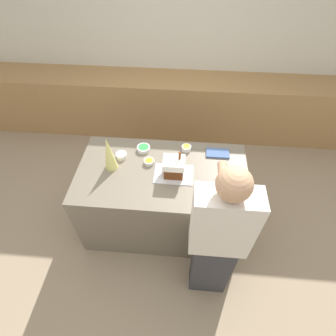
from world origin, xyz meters
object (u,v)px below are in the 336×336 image
(cookbook, at_px, (218,153))
(gingerbread_house, at_px, (174,167))
(candy_bowl_front_corner, at_px, (144,148))
(candy_bowl_behind_tray, at_px, (121,155))
(candy_bowl_far_left, at_px, (149,162))
(candy_bowl_near_tray_left, at_px, (186,148))
(decorative_tree, at_px, (109,153))
(baking_tray, at_px, (174,174))
(person, at_px, (217,241))

(cookbook, bearing_deg, gingerbread_house, -143.57)
(candy_bowl_front_corner, relative_size, candy_bowl_behind_tray, 1.26)
(candy_bowl_far_left, relative_size, candy_bowl_near_tray_left, 1.01)
(candy_bowl_near_tray_left, bearing_deg, cookbook, -6.04)
(decorative_tree, bearing_deg, cookbook, 14.55)
(candy_bowl_far_left, bearing_deg, candy_bowl_front_corner, 114.01)
(candy_bowl_far_left, bearing_deg, gingerbread_house, -26.68)
(baking_tray, bearing_deg, candy_bowl_near_tray_left, 73.03)
(baking_tray, relative_size, cookbook, 1.58)
(candy_bowl_behind_tray, height_order, cookbook, candy_bowl_behind_tray)
(baking_tray, xyz_separation_m, candy_bowl_far_left, (-0.26, 0.13, 0.02))
(candy_bowl_front_corner, xyz_separation_m, candy_bowl_behind_tray, (-0.21, -0.13, 0.00))
(candy_bowl_near_tray_left, relative_size, person, 0.06)
(gingerbread_house, distance_m, person, 0.79)
(candy_bowl_behind_tray, bearing_deg, candy_bowl_far_left, -11.41)
(candy_bowl_front_corner, bearing_deg, cookbook, 0.43)
(gingerbread_house, bearing_deg, person, -59.69)
(candy_bowl_behind_tray, bearing_deg, person, -42.33)
(gingerbread_house, xyz_separation_m, candy_bowl_behind_tray, (-0.55, 0.19, -0.08))
(decorative_tree, height_order, candy_bowl_near_tray_left, decorative_tree)
(decorative_tree, distance_m, candy_bowl_far_left, 0.41)
(gingerbread_house, relative_size, candy_bowl_near_tray_left, 2.67)
(baking_tray, distance_m, gingerbread_house, 0.10)
(decorative_tree, relative_size, candy_bowl_near_tray_left, 3.70)
(candy_bowl_near_tray_left, relative_size, candy_bowl_behind_tray, 0.93)
(cookbook, bearing_deg, candy_bowl_behind_tray, -172.30)
(person, bearing_deg, candy_bowl_far_left, 129.08)
(gingerbread_house, xyz_separation_m, person, (0.39, -0.67, -0.11))
(gingerbread_house, height_order, decorative_tree, decorative_tree)
(person, bearing_deg, cookbook, 87.40)
(gingerbread_house, xyz_separation_m, decorative_tree, (-0.62, 0.05, 0.08))
(candy_bowl_behind_tray, distance_m, cookbook, 1.00)
(candy_bowl_far_left, relative_size, candy_bowl_behind_tray, 0.94)
(gingerbread_house, distance_m, candy_bowl_far_left, 0.30)
(candy_bowl_front_corner, relative_size, cookbook, 0.57)
(candy_bowl_near_tray_left, bearing_deg, person, -74.59)
(gingerbread_house, distance_m, cookbook, 0.55)
(candy_bowl_near_tray_left, bearing_deg, candy_bowl_far_left, -148.13)
(decorative_tree, bearing_deg, baking_tray, -4.49)
(gingerbread_house, distance_m, candy_bowl_front_corner, 0.47)
(candy_bowl_far_left, relative_size, person, 0.06)
(candy_bowl_front_corner, relative_size, candy_bowl_near_tray_left, 1.37)
(candy_bowl_far_left, xyz_separation_m, candy_bowl_front_corner, (-0.08, 0.19, 0.00))
(candy_bowl_far_left, bearing_deg, candy_bowl_behind_tray, 168.59)
(baking_tray, bearing_deg, gingerbread_house, 29.05)
(decorative_tree, bearing_deg, candy_bowl_behind_tray, 64.25)
(baking_tray, bearing_deg, candy_bowl_far_left, 153.25)
(candy_bowl_front_corner, bearing_deg, candy_bowl_behind_tray, -148.73)
(baking_tray, height_order, cookbook, cookbook)
(candy_bowl_front_corner, height_order, person, person)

